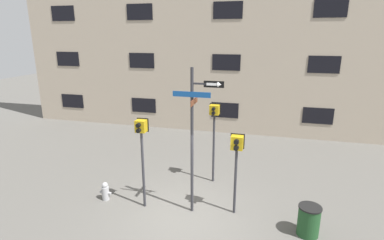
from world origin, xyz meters
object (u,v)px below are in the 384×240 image
(pedestrian_signal_left, at_px, (142,140))
(pedestrian_signal_right, at_px, (237,152))
(pedestrian_signal_across, at_px, (214,123))
(street_sign_pole, at_px, (194,132))
(fire_hydrant, at_px, (105,191))
(trash_bin, at_px, (309,221))

(pedestrian_signal_left, distance_m, pedestrian_signal_right, 2.85)
(pedestrian_signal_left, height_order, pedestrian_signal_across, pedestrian_signal_across)
(street_sign_pole, relative_size, fire_hydrant, 7.09)
(street_sign_pole, bearing_deg, trash_bin, -5.83)
(pedestrian_signal_right, distance_m, trash_bin, 2.67)
(street_sign_pole, bearing_deg, fire_hydrant, -178.57)
(fire_hydrant, bearing_deg, street_sign_pole, 1.43)
(pedestrian_signal_left, distance_m, fire_hydrant, 2.40)
(pedestrian_signal_left, height_order, fire_hydrant, pedestrian_signal_left)
(pedestrian_signal_across, height_order, fire_hydrant, pedestrian_signal_across)
(street_sign_pole, height_order, pedestrian_signal_across, street_sign_pole)
(pedestrian_signal_left, xyz_separation_m, pedestrian_signal_across, (1.81, 2.23, 0.05))
(trash_bin, bearing_deg, pedestrian_signal_across, 141.67)
(street_sign_pole, distance_m, pedestrian_signal_across, 2.14)
(pedestrian_signal_left, relative_size, fire_hydrant, 4.62)
(pedestrian_signal_left, relative_size, trash_bin, 3.35)
(pedestrian_signal_left, xyz_separation_m, fire_hydrant, (-1.41, 0.05, -1.94))
(street_sign_pole, xyz_separation_m, trash_bin, (3.29, -0.34, -2.17))
(pedestrian_signal_right, bearing_deg, street_sign_pole, -169.72)
(trash_bin, bearing_deg, pedestrian_signal_right, 165.02)
(pedestrian_signal_right, bearing_deg, pedestrian_signal_left, -173.08)
(street_sign_pole, relative_size, pedestrian_signal_across, 1.50)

